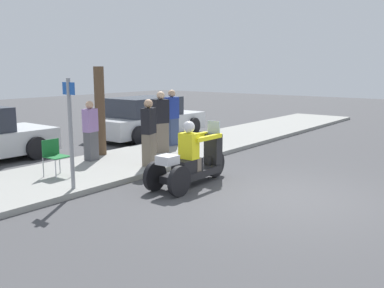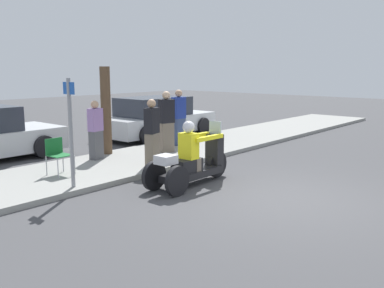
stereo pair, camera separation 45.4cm
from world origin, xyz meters
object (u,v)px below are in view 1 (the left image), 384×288
(folding_chair_set_back, at_px, (54,154))
(motorcycle_trike, at_px, (192,162))
(spectator_far_back, at_px, (172,119))
(spectator_with_child, at_px, (149,134))
(spectator_by_tree, at_px, (91,132))
(parked_car_lot_far, at_px, (148,118))
(spectator_near_curb, at_px, (161,123))
(tree_trunk, at_px, (100,111))
(street_sign, at_px, (71,130))

(folding_chair_set_back, bearing_deg, motorcycle_trike, -58.35)
(folding_chair_set_back, bearing_deg, spectator_far_back, 5.71)
(spectator_with_child, bearing_deg, spectator_by_tree, 106.89)
(spectator_far_back, relative_size, parked_car_lot_far, 0.38)
(parked_car_lot_far, bearing_deg, spectator_near_curb, -130.21)
(spectator_far_back, distance_m, tree_trunk, 2.45)
(tree_trunk, bearing_deg, spectator_far_back, -14.39)
(street_sign, bearing_deg, parked_car_lot_far, 31.92)
(folding_chair_set_back, height_order, street_sign, street_sign)
(motorcycle_trike, xyz_separation_m, spectator_with_child, (0.45, 1.69, 0.41))
(motorcycle_trike, xyz_separation_m, spectator_near_curb, (1.88, 2.58, 0.46))
(folding_chair_set_back, xyz_separation_m, parked_car_lot_far, (5.84, 2.70, 0.07))
(motorcycle_trike, xyz_separation_m, street_sign, (-2.02, 1.46, 0.81))
(spectator_near_curb, height_order, spectator_with_child, spectator_near_curb)
(spectator_with_child, height_order, folding_chair_set_back, spectator_with_child)
(spectator_near_curb, bearing_deg, tree_trunk, 138.67)
(folding_chair_set_back, distance_m, parked_car_lot_far, 6.43)
(spectator_by_tree, relative_size, tree_trunk, 0.64)
(spectator_by_tree, bearing_deg, spectator_far_back, -4.19)
(spectator_by_tree, height_order, parked_car_lot_far, spectator_by_tree)
(motorcycle_trike, height_order, spectator_near_curb, spectator_near_curb)
(spectator_with_child, xyz_separation_m, parked_car_lot_far, (3.76, 3.64, -0.22))
(parked_car_lot_far, bearing_deg, spectator_with_child, -135.93)
(spectator_near_curb, height_order, spectator_by_tree, spectator_near_curb)
(parked_car_lot_far, bearing_deg, spectator_far_back, -119.10)
(folding_chair_set_back, bearing_deg, spectator_by_tree, 23.24)
(parked_car_lot_far, relative_size, tree_trunk, 1.87)
(spectator_far_back, relative_size, folding_chair_set_back, 2.11)
(motorcycle_trike, distance_m, spectator_far_back, 4.31)
(spectator_near_curb, height_order, folding_chair_set_back, spectator_near_curb)
(motorcycle_trike, bearing_deg, street_sign, 144.16)
(spectator_near_curb, relative_size, spectator_by_tree, 1.12)
(spectator_by_tree, relative_size, spectator_far_back, 0.90)
(tree_trunk, bearing_deg, parked_car_lot_far, 24.54)
(spectator_near_curb, distance_m, tree_trunk, 1.73)
(spectator_by_tree, bearing_deg, tree_trunk, 30.21)
(motorcycle_trike, bearing_deg, parked_car_lot_far, 51.71)
(folding_chair_set_back, xyz_separation_m, tree_trunk, (2.24, 1.06, 0.71))
(motorcycle_trike, bearing_deg, spectator_far_back, 46.21)
(motorcycle_trike, distance_m, tree_trunk, 3.84)
(spectator_far_back, height_order, spectator_with_child, spectator_far_back)
(folding_chair_set_back, relative_size, parked_car_lot_far, 0.18)
(motorcycle_trike, xyz_separation_m, folding_chair_set_back, (-1.62, 2.63, 0.12))
(spectator_far_back, distance_m, spectator_with_child, 2.88)
(spectator_with_child, height_order, street_sign, street_sign)
(tree_trunk, bearing_deg, spectator_near_curb, -41.33)
(spectator_by_tree, xyz_separation_m, folding_chair_set_back, (-1.58, -0.68, -0.25))
(spectator_near_curb, xyz_separation_m, spectator_by_tree, (-1.92, 0.73, -0.09))
(spectator_near_curb, distance_m, spectator_with_child, 1.69)
(tree_trunk, bearing_deg, spectator_by_tree, -149.79)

